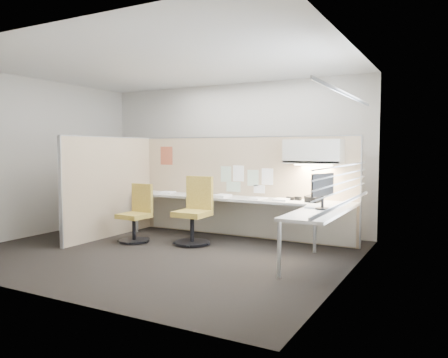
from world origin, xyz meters
The scene contains 27 objects.
floor centered at (0.00, 0.00, -0.01)m, with size 5.50×4.50×0.01m, color black.
ceiling centered at (0.00, 0.00, 2.80)m, with size 5.50×4.50×0.01m, color white.
wall_back centered at (0.00, 2.25, 1.40)m, with size 5.50×0.02×2.80m, color beige.
wall_front centered at (0.00, -2.25, 1.40)m, with size 5.50×0.02×2.80m, color beige.
wall_left centered at (-2.75, 0.00, 1.40)m, with size 0.02×4.50×2.80m, color beige.
wall_right centered at (2.75, 0.00, 1.40)m, with size 0.02×4.50×2.80m, color beige.
window_pane centered at (2.73, 0.00, 1.55)m, with size 0.01×2.80×1.30m, color #92A0AA.
partition_back centered at (0.55, 1.60, 0.88)m, with size 4.10×0.06×1.75m, color tan.
partition_left centered at (-1.50, 0.50, 0.88)m, with size 0.06×2.20×1.75m, color tan.
desk centered at (0.93, 1.13, 0.60)m, with size 4.00×2.07×0.73m.
overhead_bin centered at (1.90, 1.39, 1.51)m, with size 0.90×0.36×0.38m, color beige.
task_light_strip centered at (1.90, 1.39, 1.30)m, with size 0.60×0.06×0.02m, color #FFEABF.
pinned_papers centered at (0.63, 1.57, 1.03)m, with size 1.01×0.00×0.47m.
poster centered at (-1.05, 1.57, 1.42)m, with size 0.28×0.00×0.35m, color #FF5320.
chair_left centered at (-0.81, 0.37, 0.44)m, with size 0.50×0.50×0.95m.
chair_right centered at (0.14, 0.69, 0.51)m, with size 0.57×0.57×1.08m.
monitor centered at (2.30, 0.51, 1.01)m, with size 0.19×0.44×0.49m.
phone centered at (1.95, 1.23, 0.78)m, with size 0.25×0.24×0.12m.
stapler centered at (1.54, 1.35, 0.76)m, with size 0.14×0.04×0.05m, color black.
tape_dispenser centered at (1.67, 1.36, 0.76)m, with size 0.10×0.06×0.06m, color black.
coat_hook centered at (-1.58, -0.35, 1.42)m, with size 0.18×0.44×1.33m.
paper_stack_0 centered at (-0.81, 1.24, 0.75)m, with size 0.23×0.30×0.03m, color white.
paper_stack_1 centered at (-0.21, 1.33, 0.74)m, with size 0.23×0.30×0.02m, color white.
paper_stack_2 centered at (0.38, 1.18, 0.75)m, with size 0.23×0.30×0.04m, color white.
paper_stack_3 centered at (1.01, 1.25, 0.74)m, with size 0.23×0.30×0.01m, color white.
paper_stack_4 centered at (1.43, 1.23, 0.74)m, with size 0.23×0.30×0.03m, color white.
paper_stack_5 centered at (2.14, 0.65, 0.74)m, with size 0.23×0.30×0.02m, color white.
Camera 1 is at (3.92, -5.31, 1.56)m, focal length 35.00 mm.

